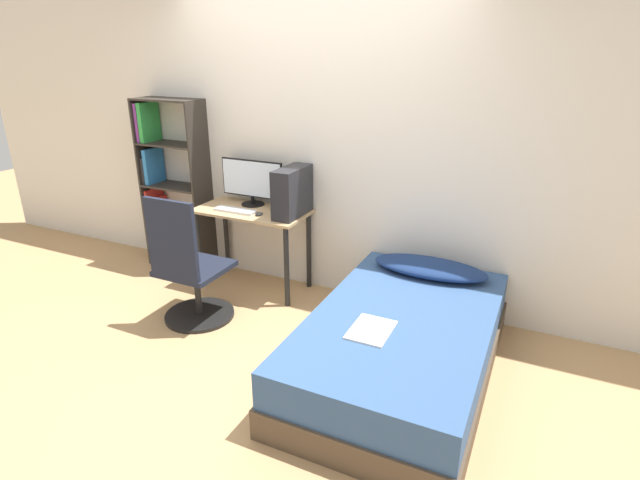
# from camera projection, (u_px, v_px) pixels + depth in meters

# --- Properties ---
(ground_plane) EXTENTS (14.00, 14.00, 0.00)m
(ground_plane) POSITION_uv_depth(u_px,v_px,m) (232.00, 359.00, 3.51)
(ground_plane) COLOR tan
(wall_back) EXTENTS (8.00, 0.05, 2.50)m
(wall_back) POSITION_uv_depth(u_px,v_px,m) (315.00, 149.00, 4.18)
(wall_back) COLOR silver
(wall_back) RESTS_ON ground_plane
(desk) EXTENTS (0.99, 0.51, 0.73)m
(desk) POSITION_uv_depth(u_px,v_px,m) (253.00, 224.00, 4.37)
(desk) COLOR tan
(desk) RESTS_ON ground_plane
(bookshelf) EXTENTS (0.65, 0.29, 1.62)m
(bookshelf) POSITION_uv_depth(u_px,v_px,m) (167.00, 184.00, 4.79)
(bookshelf) COLOR #2D2823
(bookshelf) RESTS_ON ground_plane
(office_chair) EXTENTS (0.55, 0.55, 1.05)m
(office_chair) POSITION_uv_depth(u_px,v_px,m) (190.00, 276.00, 3.86)
(office_chair) COLOR black
(office_chair) RESTS_ON ground_plane
(bed) EXTENTS (1.13, 1.91, 0.44)m
(bed) POSITION_uv_depth(u_px,v_px,m) (401.00, 345.00, 3.29)
(bed) COLOR #4C3D2D
(bed) RESTS_ON ground_plane
(pillow) EXTENTS (0.86, 0.36, 0.11)m
(pillow) POSITION_uv_depth(u_px,v_px,m) (430.00, 268.00, 3.77)
(pillow) COLOR navy
(pillow) RESTS_ON bed
(magazine) EXTENTS (0.24, 0.32, 0.01)m
(magazine) POSITION_uv_depth(u_px,v_px,m) (371.00, 330.00, 3.03)
(magazine) COLOR silver
(magazine) RESTS_ON bed
(monitor) EXTENTS (0.61, 0.21, 0.40)m
(monitor) POSITION_uv_depth(u_px,v_px,m) (252.00, 181.00, 4.39)
(monitor) COLOR black
(monitor) RESTS_ON desk
(keyboard) EXTENTS (0.38, 0.11, 0.02)m
(keyboard) POSITION_uv_depth(u_px,v_px,m) (235.00, 210.00, 4.28)
(keyboard) COLOR silver
(keyboard) RESTS_ON desk
(pc_tower) EXTENTS (0.17, 0.43, 0.40)m
(pc_tower) POSITION_uv_depth(u_px,v_px,m) (292.00, 192.00, 4.11)
(pc_tower) COLOR #232328
(pc_tower) RESTS_ON desk
(mouse) EXTENTS (0.06, 0.09, 0.02)m
(mouse) POSITION_uv_depth(u_px,v_px,m) (259.00, 214.00, 4.18)
(mouse) COLOR black
(mouse) RESTS_ON desk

